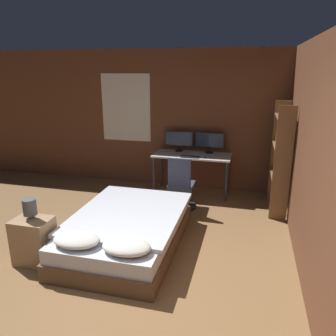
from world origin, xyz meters
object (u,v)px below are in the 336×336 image
(monitor_left, at_px, (179,139))
(office_chair, at_px, (181,189))
(desk, at_px, (192,159))
(monitor_right, at_px, (210,141))
(keyboard, at_px, (190,157))
(nightstand, at_px, (34,241))
(bedside_lamp, at_px, (30,207))
(bookshelf, at_px, (282,153))
(computer_mouse, at_px, (204,157))
(bed, at_px, (127,231))

(monitor_left, bearing_deg, office_chair, -75.63)
(desk, distance_m, office_chair, 0.84)
(monitor_right, xyz_separation_m, keyboard, (-0.30, -0.42, -0.22))
(monitor_right, bearing_deg, nightstand, -119.93)
(bedside_lamp, xyz_separation_m, bookshelf, (3.01, 2.33, 0.28))
(desk, distance_m, computer_mouse, 0.35)
(desk, relative_size, office_chair, 1.57)
(monitor_right, relative_size, computer_mouse, 7.91)
(nightstand, xyz_separation_m, bookshelf, (3.01, 2.33, 0.73))
(keyboard, distance_m, computer_mouse, 0.26)
(keyboard, bearing_deg, bed, -103.83)
(nightstand, relative_size, office_chair, 0.63)
(monitor_right, height_order, bookshelf, bookshelf)
(bed, xyz_separation_m, bookshelf, (2.04, 1.69, 0.79))
(nightstand, xyz_separation_m, keyboard, (1.46, 2.63, 0.49))
(desk, bearing_deg, bookshelf, -18.03)
(monitor_right, bearing_deg, office_chair, -109.30)
(desk, height_order, bookshelf, bookshelf)
(monitor_right, bearing_deg, bookshelf, -29.80)
(bed, height_order, monitor_left, monitor_left)
(bookshelf, bearing_deg, keyboard, 169.22)
(keyboard, distance_m, bookshelf, 1.60)
(bed, distance_m, office_chair, 1.50)
(bedside_lamp, height_order, monitor_right, monitor_right)
(keyboard, height_order, bookshelf, bookshelf)
(bed, distance_m, monitor_left, 2.54)
(monitor_right, bearing_deg, monitor_left, 180.00)
(computer_mouse, relative_size, bookshelf, 0.04)
(bedside_lamp, bearing_deg, computer_mouse, 56.82)
(monitor_left, height_order, bookshelf, bookshelf)
(keyboard, bearing_deg, computer_mouse, 0.00)
(bedside_lamp, height_order, monitor_left, monitor_left)
(nightstand, height_order, bookshelf, bookshelf)
(desk, xyz_separation_m, monitor_right, (0.30, 0.21, 0.33))
(nightstand, height_order, monitor_right, monitor_right)
(desk, bearing_deg, nightstand, -117.20)
(bookshelf, bearing_deg, monitor_left, 158.78)
(monitor_left, bearing_deg, computer_mouse, -37.15)
(monitor_right, distance_m, keyboard, 0.56)
(nightstand, xyz_separation_m, monitor_right, (1.76, 3.05, 0.71))
(office_chair, bearing_deg, nightstand, -124.34)
(keyboard, bearing_deg, bedside_lamp, -119.03)
(bedside_lamp, bearing_deg, keyboard, 60.97)
(keyboard, xyz_separation_m, bookshelf, (1.55, -0.30, 0.24))
(bedside_lamp, distance_m, office_chair, 2.53)
(monitor_right, distance_m, office_chair, 1.23)
(nightstand, distance_m, computer_mouse, 3.18)
(computer_mouse, bearing_deg, bookshelf, -12.89)
(bed, distance_m, keyboard, 2.12)
(bedside_lamp, bearing_deg, monitor_left, 69.18)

